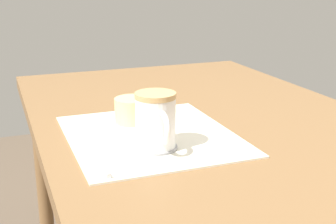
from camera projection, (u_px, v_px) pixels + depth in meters
name	position (u px, v px, depth m)	size (l,w,h in m)	color
dining_table	(217.00, 154.00, 1.09)	(1.39, 0.80, 0.72)	brown
placemat	(151.00, 135.00, 1.00)	(0.39, 0.34, 0.00)	silver
pastry_plate	(133.00, 124.00, 1.04)	(0.15, 0.15, 0.01)	white
pastry	(133.00, 110.00, 1.03)	(0.08, 0.08, 0.05)	#E5BC7F
coffee_coaster	(156.00, 147.00, 0.92)	(0.08, 0.08, 0.01)	#99999E
coffee_mug	(156.00, 120.00, 0.90)	(0.11, 0.08, 0.11)	white
teaspoon	(98.00, 162.00, 0.84)	(0.01, 0.01, 0.13)	silver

